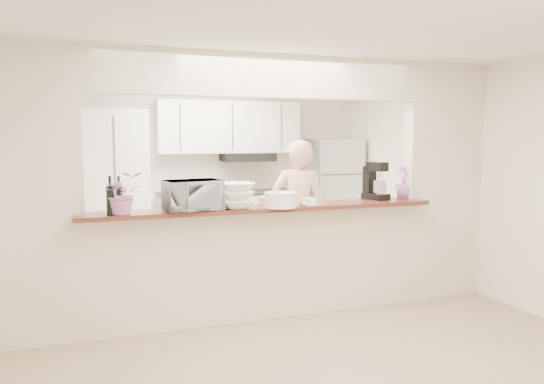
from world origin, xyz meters
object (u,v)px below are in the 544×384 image
refrigerator (332,194)px  stand_mixer (375,183)px  person (299,215)px  toaster_oven (193,195)px

refrigerator → stand_mixer: bearing=-107.2°
refrigerator → person: size_ratio=1.00×
refrigerator → toaster_oven: (-2.75, -2.75, 0.37)m
toaster_oven → refrigerator: bearing=37.4°
refrigerator → stand_mixer: 2.74m
refrigerator → stand_mixer: refrigerator is taller
refrigerator → toaster_oven: bearing=-135.0°
person → toaster_oven: bearing=54.3°
toaster_oven → stand_mixer: bearing=-2.8°
stand_mixer → person: bearing=126.5°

